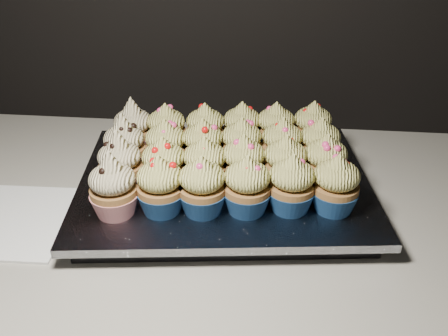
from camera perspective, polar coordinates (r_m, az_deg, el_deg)
name	(u,v)px	position (r m, az deg, el deg)	size (l,w,h in m)	color
worktop	(192,221)	(0.74, -3.64, -6.01)	(2.44, 0.64, 0.04)	beige
napkin	(11,220)	(0.77, -23.13, -5.52)	(0.17, 0.17, 0.00)	white
baking_tray	(224,190)	(0.75, 0.00, -2.57)	(0.39, 0.30, 0.02)	black
foil_lining	(224,181)	(0.75, 0.00, -1.46)	(0.42, 0.33, 0.01)	silver
cupcake_0	(113,188)	(0.66, -12.56, -2.20)	(0.06, 0.06, 0.10)	red
cupcake_1	(160,187)	(0.65, -7.28, -2.13)	(0.06, 0.06, 0.08)	navy
cupcake_2	(202,187)	(0.65, -2.52, -2.20)	(0.06, 0.06, 0.08)	navy
cupcake_3	(247,187)	(0.65, 2.65, -2.13)	(0.06, 0.06, 0.08)	navy
cupcake_4	(291,185)	(0.66, 7.71, -1.93)	(0.06, 0.06, 0.08)	navy
cupcake_5	(336,185)	(0.67, 12.65, -1.96)	(0.06, 0.06, 0.08)	navy
cupcake_6	(120,164)	(0.71, -11.79, 0.42)	(0.06, 0.06, 0.10)	red
cupcake_7	(164,166)	(0.70, -6.89, 0.19)	(0.06, 0.06, 0.08)	navy
cupcake_8	(205,166)	(0.70, -2.20, 0.24)	(0.06, 0.06, 0.08)	navy
cupcake_9	(243,164)	(0.70, 2.23, 0.51)	(0.06, 0.06, 0.08)	navy
cupcake_10	(285,164)	(0.71, 7.00, 0.44)	(0.06, 0.06, 0.08)	navy
cupcake_11	(325,163)	(0.72, 11.48, 0.57)	(0.06, 0.06, 0.08)	navy
cupcake_12	(125,146)	(0.76, -11.29, 2.45)	(0.06, 0.06, 0.10)	red
cupcake_13	(166,147)	(0.75, -6.66, 2.39)	(0.06, 0.06, 0.08)	navy
cupcake_14	(203,146)	(0.75, -2.41, 2.50)	(0.06, 0.06, 0.08)	navy
cupcake_15	(241,145)	(0.75, 2.01, 2.63)	(0.06, 0.06, 0.08)	navy
cupcake_16	(282,145)	(0.76, 6.62, 2.57)	(0.06, 0.06, 0.08)	navy
cupcake_17	(320,145)	(0.76, 10.87, 2.56)	(0.06, 0.06, 0.08)	navy
cupcake_18	(133,129)	(0.81, -10.31, 4.44)	(0.06, 0.06, 0.10)	red
cupcake_19	(167,130)	(0.80, -6.58, 4.32)	(0.06, 0.06, 0.08)	navy
cupcake_20	(205,130)	(0.80, -2.15, 4.38)	(0.06, 0.06, 0.08)	navy
cupcake_21	(242,128)	(0.80, 2.06, 4.56)	(0.06, 0.06, 0.08)	navy
cupcake_22	(275,129)	(0.81, 5.90, 4.49)	(0.06, 0.06, 0.08)	navy
cupcake_23	(312,128)	(0.82, 10.06, 4.57)	(0.06, 0.06, 0.08)	navy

